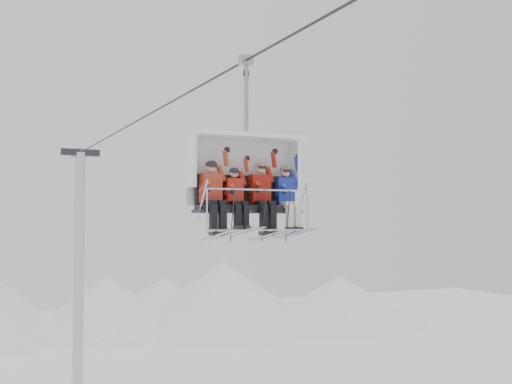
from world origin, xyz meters
name	(u,v)px	position (x,y,z in m)	size (l,w,h in m)	color
ridgeline	(14,307)	(-1.58, 42.05, 2.84)	(72.00, 21.00, 7.00)	white
lift_tower_right	(79,295)	(0.00, 22.00, 5.78)	(2.00, 1.80, 13.48)	silver
haul_cable	(256,55)	(0.00, 0.00, 13.30)	(0.06, 0.06, 50.00)	#2A2A2F
chairlift_carrier	(244,174)	(0.00, 0.66, 10.73)	(2.62, 1.17, 3.98)	black
skier_far_left	(213,193)	(-0.88, 0.35, 10.24)	(0.44, 1.69, 1.74)	red
skier_center_left	(236,197)	(-0.34, 0.34, 10.18)	(0.38, 1.69, 1.54)	red
skier_center_right	(262,194)	(0.30, 0.35, 10.25)	(0.45, 1.69, 1.76)	#A51D10
skier_far_right	(287,196)	(0.94, 0.35, 10.22)	(0.42, 1.69, 1.65)	#1E32A7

